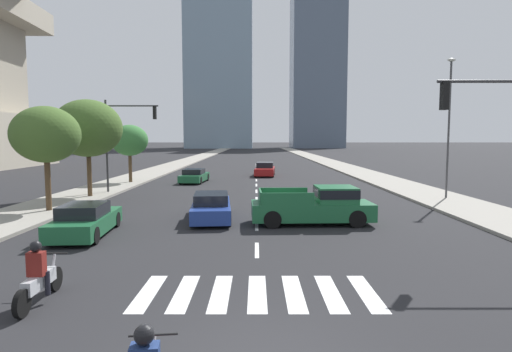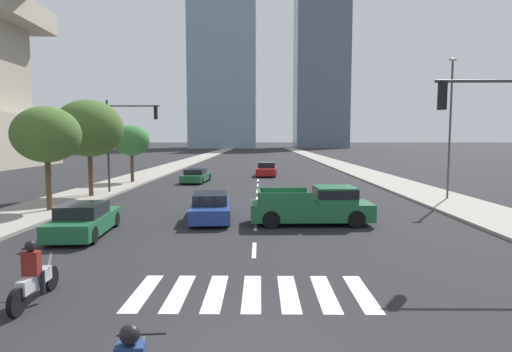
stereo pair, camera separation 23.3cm
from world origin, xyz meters
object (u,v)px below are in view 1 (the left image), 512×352
pickup_truck (317,206)px  street_tree_third (129,141)px  street_tree_second (87,128)px  street_tree_nearest (45,135)px  sedan_green_2 (194,176)px  sedan_red_1 (264,170)px  sedan_green_3 (85,221)px  traffic_signal_far (124,130)px  sedan_blue_0 (211,207)px  motorcycle_trailing (38,279)px  street_lamp_east (448,119)px

pickup_truck → street_tree_third: size_ratio=1.13×
pickup_truck → street_tree_second: (-13.31, 8.04, 3.61)m
street_tree_nearest → street_tree_second: bearing=90.0°
sedan_green_2 → sedan_red_1: bearing=-39.2°
sedan_green_2 → sedan_green_3: bearing=-179.3°
pickup_truck → traffic_signal_far: (-11.65, 10.17, 3.55)m
sedan_green_3 → street_tree_third: size_ratio=0.95×
sedan_green_2 → sedan_blue_0: bearing=-164.5°
motorcycle_trailing → street_tree_second: size_ratio=0.36×
traffic_signal_far → street_lamp_east: bearing=-8.1°
sedan_red_1 → street_tree_second: bearing=-31.3°
sedan_green_2 → street_tree_second: street_tree_second is taller
street_lamp_east → street_tree_second: street_lamp_east is taller
sedan_red_1 → street_tree_third: bearing=-52.9°
pickup_truck → sedan_green_3: bearing=-168.5°
sedan_red_1 → sedan_green_3: 27.51m
sedan_red_1 → street_lamp_east: street_lamp_east is taller
motorcycle_trailing → street_tree_nearest: street_tree_nearest is taller
sedan_blue_0 → pickup_truck: bearing=-106.5°
sedan_green_3 → street_tree_nearest: (-3.89, 4.98, 3.39)m
street_lamp_east → street_tree_second: size_ratio=1.39×
sedan_blue_0 → sedan_green_3: (-4.58, -3.26, 0.00)m
street_tree_nearest → motorcycle_trailing: bearing=-64.7°
sedan_green_2 → sedan_green_3: 19.97m
sedan_green_2 → street_tree_third: size_ratio=0.97×
pickup_truck → sedan_green_3: 9.68m
sedan_red_1 → sedan_blue_0: bearing=-3.3°
sedan_green_2 → sedan_green_3: size_ratio=1.01×
traffic_signal_far → street_tree_second: traffic_signal_far is taller
motorcycle_trailing → pickup_truck: 11.92m
sedan_red_1 → street_tree_nearest: 24.56m
street_tree_nearest → sedan_red_1: bearing=61.9°
sedan_red_1 → street_lamp_east: bearing=36.6°
street_tree_nearest → street_lamp_east: bearing=11.4°
sedan_green_3 → sedan_blue_0: bearing=-58.7°
street_tree_second → sedan_blue_0: bearing=-39.7°
motorcycle_trailing → traffic_signal_far: 19.99m
street_tree_second → street_tree_third: bearing=90.0°
sedan_blue_0 → street_lamp_east: size_ratio=0.58×
sedan_red_1 → sedan_green_2: bearing=-39.7°
sedan_blue_0 → street_tree_third: 18.11m
sedan_green_3 → sedan_green_2: bearing=-8.0°
sedan_green_3 → traffic_signal_far: 13.18m
motorcycle_trailing → street_tree_second: 18.40m
sedan_red_1 → traffic_signal_far: bearing=-31.0°
motorcycle_trailing → street_tree_third: (-5.57, 25.78, 3.04)m
sedan_red_1 → street_tree_nearest: (-11.47, -21.46, 3.35)m
sedan_blue_0 → street_tree_second: 11.67m
sedan_green_2 → street_lamp_east: street_lamp_east is taller
street_lamp_east → traffic_signal_far: bearing=171.9°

